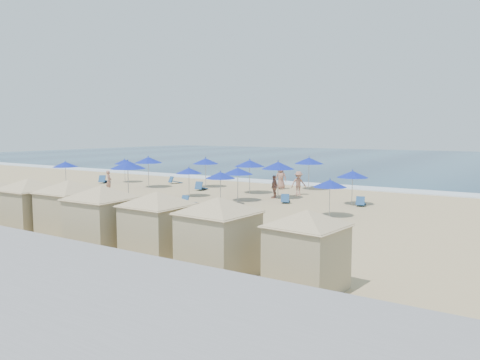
% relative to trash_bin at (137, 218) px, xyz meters
% --- Properties ---
extents(ground, '(160.00, 160.00, 0.00)m').
position_rel_trash_bin_xyz_m(ground, '(-2.44, 5.42, -0.43)').
color(ground, tan).
rests_on(ground, ground).
extents(ocean, '(160.00, 80.00, 0.06)m').
position_rel_trash_bin_xyz_m(ocean, '(-2.44, 60.42, -0.40)').
color(ocean, '#0D2D4B').
rests_on(ocean, ground).
extents(surf_line, '(160.00, 2.50, 0.08)m').
position_rel_trash_bin_xyz_m(surf_line, '(-2.44, 20.92, -0.39)').
color(surf_line, white).
rests_on(surf_line, ground).
extents(trash_bin, '(1.10, 1.10, 0.86)m').
position_rel_trash_bin_xyz_m(trash_bin, '(0.00, 0.00, 0.00)').
color(trash_bin, black).
rests_on(trash_bin, ground).
extents(cabana_1, '(4.51, 4.51, 2.83)m').
position_rel_trash_bin_xyz_m(cabana_1, '(-2.68, -3.94, 1.19)').
color(cabana_1, tan).
rests_on(cabana_1, ground).
extents(cabana_2, '(4.54, 4.54, 2.85)m').
position_rel_trash_bin_xyz_m(cabana_2, '(-0.34, -3.60, 1.20)').
color(cabana_2, tan).
rests_on(cabana_2, ground).
extents(cabana_3, '(4.57, 4.57, 2.87)m').
position_rel_trash_bin_xyz_m(cabana_3, '(2.42, -4.22, 1.21)').
color(cabana_3, tan).
rests_on(cabana_3, ground).
extents(cabana_4, '(4.42, 4.42, 2.77)m').
position_rel_trash_bin_xyz_m(cabana_4, '(5.01, -3.92, 1.16)').
color(cabana_4, tan).
rests_on(cabana_4, ground).
extents(cabana_5, '(4.51, 4.51, 2.83)m').
position_rel_trash_bin_xyz_m(cabana_5, '(7.88, -4.17, 1.19)').
color(cabana_5, tan).
rests_on(cabana_5, ground).
extents(cabana_6, '(4.19, 4.19, 2.64)m').
position_rel_trash_bin_xyz_m(cabana_6, '(10.84, -3.88, 1.08)').
color(cabana_6, tan).
rests_on(cabana_6, ground).
extents(umbrella_0, '(1.90, 1.90, 2.17)m').
position_rel_trash_bin_xyz_m(umbrella_0, '(-15.45, 13.68, 1.45)').
color(umbrella_0, '#A5A8AD').
rests_on(umbrella_0, ground).
extents(umbrella_1, '(2.00, 2.00, 2.28)m').
position_rel_trash_bin_xyz_m(umbrella_1, '(-15.88, 7.72, 1.54)').
color(umbrella_1, '#A5A8AD').
rests_on(umbrella_1, ground).
extents(umbrella_2, '(2.32, 2.32, 2.64)m').
position_rel_trash_bin_xyz_m(umbrella_2, '(-10.81, 11.94, 1.85)').
color(umbrella_2, '#A5A8AD').
rests_on(umbrella_2, ground).
extents(umbrella_3, '(2.41, 2.41, 2.75)m').
position_rel_trash_bin_xyz_m(umbrella_3, '(-7.00, 6.07, 1.95)').
color(umbrella_3, '#A5A8AD').
rests_on(umbrella_3, ground).
extents(umbrella_4, '(2.20, 2.20, 2.51)m').
position_rel_trash_bin_xyz_m(umbrella_4, '(-7.01, 14.72, 1.74)').
color(umbrella_4, '#A5A8AD').
rests_on(umbrella_4, ground).
extents(umbrella_5, '(1.88, 1.88, 2.14)m').
position_rel_trash_bin_xyz_m(umbrella_5, '(-4.58, 9.58, 1.43)').
color(umbrella_5, '#A5A8AD').
rests_on(umbrella_5, ground).
extents(umbrella_6, '(1.92, 1.92, 2.19)m').
position_rel_trash_bin_xyz_m(umbrella_6, '(-0.48, 7.67, 1.46)').
color(umbrella_6, '#A5A8AD').
rests_on(umbrella_6, ground).
extents(umbrella_7, '(2.32, 2.32, 2.65)m').
position_rel_trash_bin_xyz_m(umbrella_7, '(1.17, 12.21, 1.86)').
color(umbrella_7, '#A5A8AD').
rests_on(umbrella_7, ground).
extents(umbrella_8, '(2.05, 2.05, 2.33)m').
position_rel_trash_bin_xyz_m(umbrella_8, '(-0.45, 9.60, 1.59)').
color(umbrella_8, '#A5A8AD').
rests_on(umbrella_8, ground).
extents(umbrella_9, '(2.34, 2.34, 2.67)m').
position_rel_trash_bin_xyz_m(umbrella_9, '(0.88, 17.89, 1.88)').
color(umbrella_9, '#A5A8AD').
rests_on(umbrella_9, ground).
extents(umbrella_10, '(1.98, 1.98, 2.26)m').
position_rel_trash_bin_xyz_m(umbrella_10, '(6.47, 12.21, 1.53)').
color(umbrella_10, '#A5A8AD').
rests_on(umbrella_10, ground).
extents(umbrella_11, '(1.85, 1.85, 2.11)m').
position_rel_trash_bin_xyz_m(umbrella_11, '(6.85, 7.61, 1.40)').
color(umbrella_11, '#A5A8AD').
rests_on(umbrella_11, ground).
extents(umbrella_12, '(2.30, 2.30, 2.62)m').
position_rel_trash_bin_xyz_m(umbrella_12, '(-1.84, 13.33, 1.84)').
color(umbrella_12, '#A5A8AD').
rests_on(umbrella_12, ground).
extents(beach_chair_0, '(1.11, 1.48, 0.74)m').
position_rel_trash_bin_xyz_m(beach_chair_0, '(-16.54, 12.17, -0.17)').
color(beach_chair_0, navy).
rests_on(beach_chair_0, ground).
extents(beach_chair_1, '(0.91, 1.31, 0.66)m').
position_rel_trash_bin_xyz_m(beach_chair_1, '(-10.99, 15.33, -0.20)').
color(beach_chair_1, navy).
rests_on(beach_chair_1, ground).
extents(beach_chair_2, '(0.85, 1.41, 0.73)m').
position_rel_trash_bin_xyz_m(beach_chair_2, '(-6.09, 12.85, -0.18)').
color(beach_chair_2, navy).
rests_on(beach_chair_2, ground).
extents(beach_chair_3, '(0.57, 1.16, 0.63)m').
position_rel_trash_bin_xyz_m(beach_chair_3, '(-2.36, 6.73, -0.21)').
color(beach_chair_3, navy).
rests_on(beach_chair_3, ground).
extents(beach_chair_4, '(0.92, 1.26, 0.64)m').
position_rel_trash_bin_xyz_m(beach_chair_4, '(2.58, 10.65, -0.21)').
color(beach_chair_4, navy).
rests_on(beach_chair_4, ground).
extents(beach_chair_5, '(0.77, 1.26, 0.65)m').
position_rel_trash_bin_xyz_m(beach_chair_5, '(7.08, 12.12, -0.21)').
color(beach_chair_5, navy).
rests_on(beach_chair_5, ground).
extents(beachgoer_0, '(0.66, 0.71, 1.64)m').
position_rel_trash_bin_xyz_m(beachgoer_0, '(-11.44, 8.29, 0.39)').
color(beachgoer_0, '#A9715E').
rests_on(beachgoer_0, ground).
extents(beachgoer_1, '(0.51, 0.98, 1.60)m').
position_rel_trash_bin_xyz_m(beachgoer_1, '(0.88, 12.22, 0.37)').
color(beachgoer_1, '#A9715E').
rests_on(beachgoer_1, ground).
extents(beachgoer_2, '(1.25, 1.27, 1.75)m').
position_rel_trash_bin_xyz_m(beachgoer_2, '(1.62, 14.51, 0.44)').
color(beachgoer_2, '#A9715E').
rests_on(beachgoer_2, ground).
extents(beachgoer_3, '(1.05, 0.89, 1.83)m').
position_rel_trash_bin_xyz_m(beachgoer_3, '(-1.14, 16.96, 0.49)').
color(beachgoer_3, '#A9715E').
rests_on(beachgoer_3, ground).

